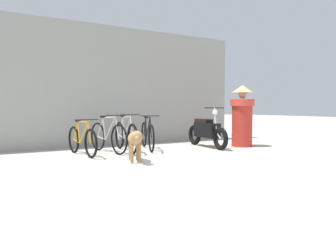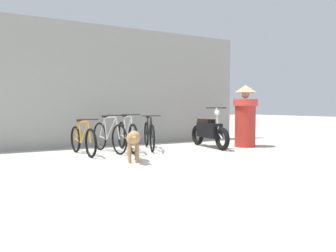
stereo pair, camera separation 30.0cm
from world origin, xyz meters
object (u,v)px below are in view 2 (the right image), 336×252
(bicycle_2, at_px, (127,136))
(bicycle_3, at_px, (149,135))
(stray_dog, at_px, (133,139))
(bicycle_0, at_px, (83,140))
(bicycle_1, at_px, (109,137))
(person_in_robes, at_px, (245,115))
(motorcycle, at_px, (209,132))

(bicycle_2, height_order, bicycle_3, bicycle_2)
(stray_dog, bearing_deg, bicycle_0, -137.50)
(bicycle_2, bearing_deg, bicycle_3, 98.05)
(bicycle_1, distance_m, person_in_robes, 3.66)
(bicycle_2, height_order, stray_dog, bicycle_2)
(motorcycle, bearing_deg, person_in_robes, 75.65)
(bicycle_2, relative_size, person_in_robes, 1.05)
(bicycle_0, height_order, bicycle_1, bicycle_1)
(bicycle_0, bearing_deg, stray_dog, 17.90)
(bicycle_0, relative_size, bicycle_3, 0.95)
(bicycle_1, relative_size, bicycle_3, 0.99)
(bicycle_1, bearing_deg, person_in_robes, 69.68)
(bicycle_3, distance_m, motorcycle, 1.62)
(bicycle_0, distance_m, bicycle_2, 1.12)
(bicycle_0, height_order, bicycle_3, bicycle_3)
(bicycle_1, bearing_deg, bicycle_3, 82.20)
(bicycle_2, xyz_separation_m, person_in_robes, (3.11, -0.71, 0.48))
(bicycle_0, relative_size, person_in_robes, 0.97)
(motorcycle, relative_size, stray_dog, 1.78)
(bicycle_1, height_order, bicycle_2, bicycle_2)
(bicycle_0, bearing_deg, motorcycle, 80.06)
(bicycle_2, relative_size, motorcycle, 0.95)
(bicycle_3, bearing_deg, stray_dog, -16.83)
(bicycle_2, bearing_deg, person_in_robes, 83.32)
(bicycle_3, xyz_separation_m, stray_dog, (-1.08, -1.59, 0.08))
(bicycle_2, xyz_separation_m, bicycle_3, (0.60, 0.02, -0.01))
(bicycle_3, height_order, stray_dog, bicycle_3)
(bicycle_1, bearing_deg, bicycle_2, 81.50)
(bicycle_0, distance_m, bicycle_3, 1.72)
(bicycle_1, xyz_separation_m, bicycle_3, (1.05, 0.02, -0.01))
(bicycle_0, xyz_separation_m, stray_dog, (0.63, -1.44, 0.11))
(bicycle_1, height_order, stray_dog, bicycle_1)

